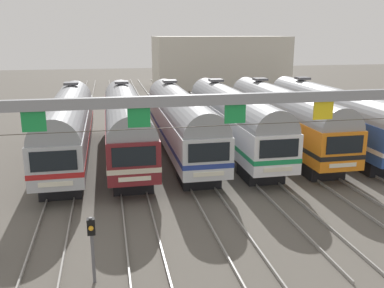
{
  "coord_description": "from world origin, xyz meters",
  "views": [
    {
      "loc": [
        -7.18,
        -30.13,
        8.92
      ],
      "look_at": [
        -1.88,
        -3.81,
        1.8
      ],
      "focal_mm": 39.55,
      "sensor_mm": 36.0,
      "label": 1
    }
  ],
  "objects": [
    {
      "name": "ground_plane",
      "position": [
        0.0,
        0.0,
        0.0
      ],
      "size": [
        160.0,
        160.0,
        0.0
      ],
      "primitive_type": "plane",
      "color": "#5B564F"
    },
    {
      "name": "track_bed",
      "position": [
        0.0,
        17.0,
        0.07
      ],
      "size": [
        21.45,
        70.0,
        0.15
      ],
      "color": "gray",
      "rests_on": "ground"
    },
    {
      "name": "commuter_train_stainless",
      "position": [
        -9.97,
        -0.0,
        2.69
      ],
      "size": [
        2.88,
        18.06,
        5.05
      ],
      "color": "#B2B5BA",
      "rests_on": "ground"
    },
    {
      "name": "commuter_train_maroon",
      "position": [
        -5.98,
        -0.0,
        2.69
      ],
      "size": [
        2.88,
        18.06,
        5.05
      ],
      "color": "maroon",
      "rests_on": "ground"
    },
    {
      "name": "commuter_train_silver",
      "position": [
        -1.99,
        -0.0,
        2.69
      ],
      "size": [
        2.88,
        18.06,
        5.05
      ],
      "color": "silver",
      "rests_on": "ground"
    },
    {
      "name": "commuter_train_white",
      "position": [
        1.99,
        -0.0,
        2.69
      ],
      "size": [
        2.88,
        18.06,
        5.05
      ],
      "color": "white",
      "rests_on": "ground"
    },
    {
      "name": "commuter_train_orange",
      "position": [
        5.98,
        -0.0,
        2.69
      ],
      "size": [
        2.88,
        18.06,
        5.05
      ],
      "color": "orange",
      "rests_on": "ground"
    },
    {
      "name": "commuter_train_blue",
      "position": [
        9.97,
        -0.0,
        2.69
      ],
      "size": [
        2.88,
        18.06,
        5.05
      ],
      "color": "#284C9E",
      "rests_on": "ground"
    },
    {
      "name": "catenary_gantry",
      "position": [
        0.0,
        -13.5,
        5.34
      ],
      "size": [
        25.19,
        0.44,
        6.97
      ],
      "color": "gray",
      "rests_on": "ground"
    },
    {
      "name": "yard_signal_mast",
      "position": [
        -7.98,
        -15.96,
        1.81
      ],
      "size": [
        0.28,
        0.35,
        2.59
      ],
      "color": "#59595E",
      "rests_on": "ground"
    },
    {
      "name": "maintenance_building",
      "position": [
        11.5,
        39.01,
        4.13
      ],
      "size": [
        21.62,
        10.0,
        8.25
      ],
      "primitive_type": "cube",
      "color": "beige",
      "rests_on": "ground"
    }
  ]
}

